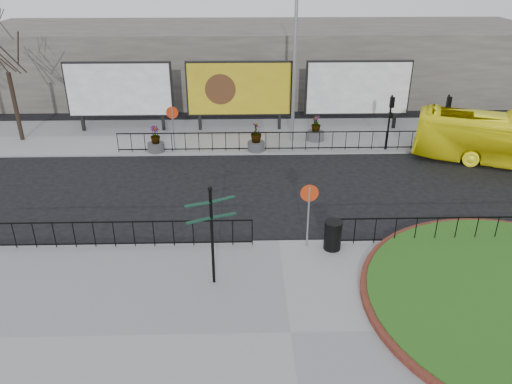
{
  "coord_description": "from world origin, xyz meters",
  "views": [
    {
      "loc": [
        -1.27,
        -15.97,
        9.87
      ],
      "look_at": [
        -0.83,
        0.85,
        1.74
      ],
      "focal_mm": 35.0,
      "sensor_mm": 36.0,
      "label": 1
    }
  ],
  "objects_px": {
    "planter_b": "(256,139)",
    "planter_c": "(316,131)",
    "bus": "(512,140)",
    "fingerpost_sign": "(212,227)",
    "litter_bin": "(333,235)",
    "billboard_mid": "(239,89)",
    "planter_a": "(156,142)",
    "lamp_post": "(295,56)"
  },
  "relations": [
    {
      "from": "billboard_mid",
      "to": "planter_a",
      "type": "distance_m",
      "value": 6.07
    },
    {
      "from": "planter_a",
      "to": "planter_b",
      "type": "xyz_separation_m",
      "value": [
        5.4,
        0.0,
        0.11
      ]
    },
    {
      "from": "bus",
      "to": "planter_a",
      "type": "bearing_deg",
      "value": 104.87
    },
    {
      "from": "litter_bin",
      "to": "planter_b",
      "type": "distance_m",
      "value": 10.31
    },
    {
      "from": "bus",
      "to": "planter_c",
      "type": "bearing_deg",
      "value": 90.21
    },
    {
      "from": "billboard_mid",
      "to": "planter_b",
      "type": "distance_m",
      "value": 4.12
    },
    {
      "from": "lamp_post",
      "to": "planter_c",
      "type": "relative_size",
      "value": 6.38
    },
    {
      "from": "fingerpost_sign",
      "to": "bus",
      "type": "relative_size",
      "value": 0.37
    },
    {
      "from": "bus",
      "to": "billboard_mid",
      "type": "bearing_deg",
      "value": 89.08
    },
    {
      "from": "planter_b",
      "to": "planter_c",
      "type": "distance_m",
      "value": 3.8
    },
    {
      "from": "lamp_post",
      "to": "litter_bin",
      "type": "distance_m",
      "value": 12.33
    },
    {
      "from": "bus",
      "to": "planter_c",
      "type": "height_order",
      "value": "bus"
    },
    {
      "from": "planter_a",
      "to": "planter_c",
      "type": "distance_m",
      "value": 8.99
    },
    {
      "from": "bus",
      "to": "planter_a",
      "type": "relative_size",
      "value": 6.69
    },
    {
      "from": "planter_b",
      "to": "litter_bin",
      "type": "bearing_deg",
      "value": -76.0
    },
    {
      "from": "fingerpost_sign",
      "to": "planter_a",
      "type": "distance_m",
      "value": 12.59
    },
    {
      "from": "fingerpost_sign",
      "to": "planter_c",
      "type": "relative_size",
      "value": 2.38
    },
    {
      "from": "billboard_mid",
      "to": "planter_a",
      "type": "bearing_deg",
      "value": -141.56
    },
    {
      "from": "bus",
      "to": "planter_b",
      "type": "relative_size",
      "value": 6.0
    },
    {
      "from": "planter_b",
      "to": "planter_c",
      "type": "bearing_deg",
      "value": 24.94
    },
    {
      "from": "fingerpost_sign",
      "to": "litter_bin",
      "type": "xyz_separation_m",
      "value": [
        4.19,
        1.93,
        -1.53
      ]
    },
    {
      "from": "litter_bin",
      "to": "fingerpost_sign",
      "type": "bearing_deg",
      "value": -155.27
    },
    {
      "from": "fingerpost_sign",
      "to": "planter_c",
      "type": "height_order",
      "value": "fingerpost_sign"
    },
    {
      "from": "planter_b",
      "to": "lamp_post",
      "type": "bearing_deg",
      "value": 37.22
    },
    {
      "from": "fingerpost_sign",
      "to": "bus",
      "type": "distance_m",
      "value": 17.64
    },
    {
      "from": "lamp_post",
      "to": "planter_c",
      "type": "xyz_separation_m",
      "value": [
        1.33,
        -0.0,
        -4.19
      ]
    },
    {
      "from": "litter_bin",
      "to": "planter_a",
      "type": "distance_m",
      "value": 12.74
    },
    {
      "from": "planter_a",
      "to": "planter_b",
      "type": "distance_m",
      "value": 5.4
    },
    {
      "from": "litter_bin",
      "to": "planter_c",
      "type": "distance_m",
      "value": 11.64
    },
    {
      "from": "billboard_mid",
      "to": "planter_b",
      "type": "bearing_deg",
      "value": -75.84
    },
    {
      "from": "planter_b",
      "to": "bus",
      "type": "bearing_deg",
      "value": -8.81
    },
    {
      "from": "fingerpost_sign",
      "to": "planter_a",
      "type": "relative_size",
      "value": 2.45
    },
    {
      "from": "lamp_post",
      "to": "planter_a",
      "type": "xyz_separation_m",
      "value": [
        -7.51,
        -1.6,
        -4.18
      ]
    },
    {
      "from": "litter_bin",
      "to": "bus",
      "type": "relative_size",
      "value": 0.12
    },
    {
      "from": "litter_bin",
      "to": "bus",
      "type": "distance_m",
      "value": 13.11
    },
    {
      "from": "planter_c",
      "to": "planter_b",
      "type": "bearing_deg",
      "value": -155.06
    },
    {
      "from": "fingerpost_sign",
      "to": "litter_bin",
      "type": "height_order",
      "value": "fingerpost_sign"
    },
    {
      "from": "litter_bin",
      "to": "planter_a",
      "type": "relative_size",
      "value": 0.78
    },
    {
      "from": "planter_b",
      "to": "billboard_mid",
      "type": "bearing_deg",
      "value": 104.16
    },
    {
      "from": "billboard_mid",
      "to": "fingerpost_sign",
      "type": "bearing_deg",
      "value": -92.94
    },
    {
      "from": "billboard_mid",
      "to": "fingerpost_sign",
      "type": "relative_size",
      "value": 1.8
    },
    {
      "from": "planter_c",
      "to": "bus",
      "type": "bearing_deg",
      "value": -20.89
    }
  ]
}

